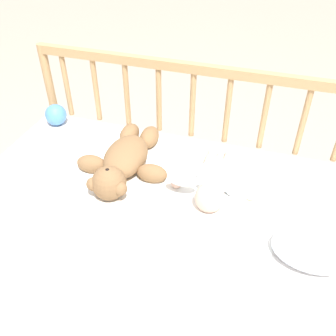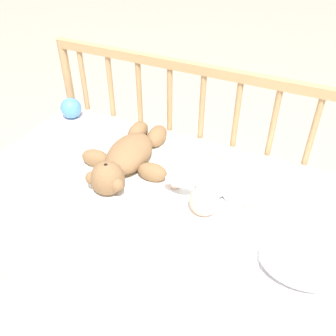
% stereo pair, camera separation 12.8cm
% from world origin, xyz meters
% --- Properties ---
extents(ground_plane, '(12.00, 12.00, 0.00)m').
position_xyz_m(ground_plane, '(0.00, 0.00, 0.00)').
color(ground_plane, tan).
extents(crib_mattress, '(1.33, 0.61, 0.55)m').
position_xyz_m(crib_mattress, '(0.00, 0.00, 0.28)').
color(crib_mattress, white).
rests_on(crib_mattress, ground_plane).
extents(crib_rail, '(1.33, 0.04, 0.86)m').
position_xyz_m(crib_rail, '(0.00, 0.33, 0.62)').
color(crib_rail, tan).
rests_on(crib_rail, ground_plane).
extents(blanket, '(0.81, 0.50, 0.01)m').
position_xyz_m(blanket, '(-0.02, 0.03, 0.56)').
color(blanket, white).
rests_on(blanket, crib_mattress).
extents(teddy_bear, '(0.34, 0.45, 0.12)m').
position_xyz_m(teddy_bear, '(-0.17, 0.02, 0.60)').
color(teddy_bear, olive).
rests_on(teddy_bear, crib_mattress).
extents(baby, '(0.29, 0.34, 0.10)m').
position_xyz_m(baby, '(0.16, 0.03, 0.59)').
color(baby, white).
rests_on(baby, crib_mattress).
extents(small_pillow, '(0.22, 0.16, 0.06)m').
position_xyz_m(small_pillow, '(0.48, -0.18, 0.58)').
color(small_pillow, silver).
rests_on(small_pillow, crib_mattress).
extents(toy_ball, '(0.09, 0.09, 0.09)m').
position_xyz_m(toy_ball, '(-0.57, 0.23, 0.60)').
color(toy_ball, '#4C8CDB').
rests_on(toy_ball, crib_mattress).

